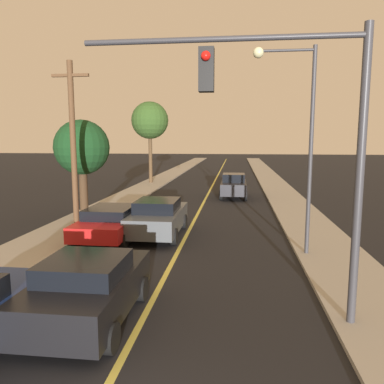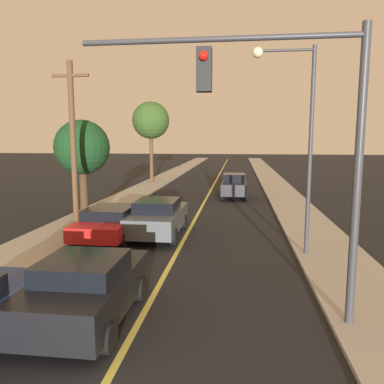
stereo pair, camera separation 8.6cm
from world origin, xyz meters
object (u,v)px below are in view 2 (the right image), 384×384
Objects in this scene: tree_left_far at (151,121)px; tree_left_near at (82,148)px; car_near_lane_front at (86,288)px; traffic_signal_mast at (290,122)px; streetlamp_right at (296,122)px; car_outer_lane_second at (112,221)px; car_far_oncoming at (234,186)px; car_near_lane_second at (158,217)px; utility_pole_left at (73,144)px.

tree_left_near is at bearing -89.54° from tree_left_far.
tree_left_far reaches higher than car_near_lane_front.
streetlamp_right is at bearing 80.33° from traffic_signal_mast.
tree_left_far is (-0.12, 15.58, 2.09)m from tree_left_near.
car_outer_lane_second is 19.70m from tree_left_far.
car_far_oncoming is (4.94, 11.43, 0.14)m from car_outer_lane_second.
tree_left_near reaches higher than car_outer_lane_second.
car_near_lane_second is at bearing 157.93° from streetlamp_right.
car_near_lane_second is at bearing 90.00° from car_near_lane_front.
car_far_oncoming is at bearing 80.55° from car_near_lane_front.
utility_pole_left is 18.45m from tree_left_far.
tree_left_far is (-4.57, 18.35, 4.91)m from car_near_lane_second.
utility_pole_left is at bearing -87.12° from tree_left_far.
car_near_lane_front is at bearing 80.55° from car_far_oncoming.
car_outer_lane_second is at bearing -164.71° from car_near_lane_second.
car_near_lane_second is 11.35m from car_far_oncoming.
car_far_oncoming is 11.72m from tree_left_far.
utility_pole_left is 1.46× the size of tree_left_near.
tree_left_far is at bearing 92.88° from utility_pole_left.
streetlamp_right is 10.92m from tree_left_near.
car_far_oncoming is 18.50m from traffic_signal_mast.
car_near_lane_second is at bearing 15.29° from car_outer_lane_second.
car_far_oncoming is 0.62× the size of traffic_signal_mast.
traffic_signal_mast is (1.32, -18.10, 3.59)m from car_far_oncoming.
traffic_signal_mast is 13.33m from tree_left_near.
car_far_oncoming is at bearing 47.29° from tree_left_near.
traffic_signal_mast reaches higher than car_far_oncoming.
tree_left_far is at bearing 109.36° from traffic_signal_mast.
car_near_lane_front is 1.00× the size of car_far_oncoming.
car_outer_lane_second is 0.68× the size of streetlamp_right.
car_near_lane_second is at bearing -31.95° from tree_left_near.
car_far_oncoming is at bearing 58.34° from utility_pole_left.
car_far_oncoming is at bearing 74.23° from car_near_lane_second.
car_near_lane_front is 0.78× the size of tree_left_near.
car_near_lane_front is at bearing -90.00° from car_near_lane_second.
car_far_oncoming reaches higher than car_near_lane_second.
car_near_lane_second is 0.92× the size of car_outer_lane_second.
utility_pole_left reaches higher than car_near_lane_second.
utility_pole_left reaches higher than car_far_oncoming.
tree_left_near is 0.67× the size of tree_left_far.
streetlamp_right is at bearing -13.55° from utility_pole_left.
traffic_signal_mast is at bearing -46.81° from car_outer_lane_second.
streetlamp_right reaches higher than car_near_lane_front.
streetlamp_right is (5.26, 5.49, 3.87)m from car_near_lane_front.
tree_left_far is (-2.71, 18.85, 5.02)m from car_outer_lane_second.
utility_pole_left is 2.88m from tree_left_near.
car_far_oncoming is 0.53× the size of tree_left_far.
tree_left_far reaches higher than utility_pole_left.
car_far_oncoming is at bearing 94.16° from traffic_signal_mast.
car_near_lane_front is at bearing -75.35° from car_outer_lane_second.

